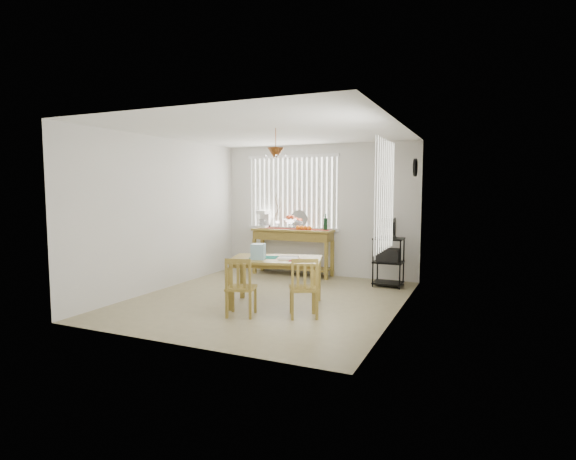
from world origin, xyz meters
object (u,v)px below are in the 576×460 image
at_px(dining_table, 276,264).
at_px(chair_left, 241,287).
at_px(chair_right, 304,288).
at_px(sideboard, 293,241).
at_px(cart_items, 389,229).
at_px(wire_cart, 388,257).

xyz_separation_m(dining_table, chair_left, (-0.19, -0.72, -0.23)).
bearing_deg(chair_right, dining_table, 145.67).
bearing_deg(sideboard, cart_items, -7.62).
relative_size(chair_left, chair_right, 0.99).
bearing_deg(cart_items, chair_left, -118.02).
height_order(sideboard, dining_table, sideboard).
xyz_separation_m(cart_items, dining_table, (-1.26, -2.01, -0.40)).
height_order(sideboard, chair_left, sideboard).
distance_m(cart_items, chair_left, 3.15).
bearing_deg(sideboard, dining_table, -72.92).
xyz_separation_m(sideboard, dining_table, (0.70, -2.27, -0.07)).
height_order(sideboard, wire_cart, sideboard).
bearing_deg(cart_items, chair_right, -104.84).
distance_m(sideboard, wire_cart, 1.98).
distance_m(chair_left, chair_right, 0.86).
bearing_deg(wire_cart, dining_table, -122.24).
bearing_deg(chair_right, cart_items, 75.16).
distance_m(wire_cart, dining_table, 2.36).
height_order(wire_cart, cart_items, cart_items).
relative_size(cart_items, chair_left, 0.44).
bearing_deg(chair_right, sideboard, 116.03).
distance_m(cart_items, dining_table, 2.40).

